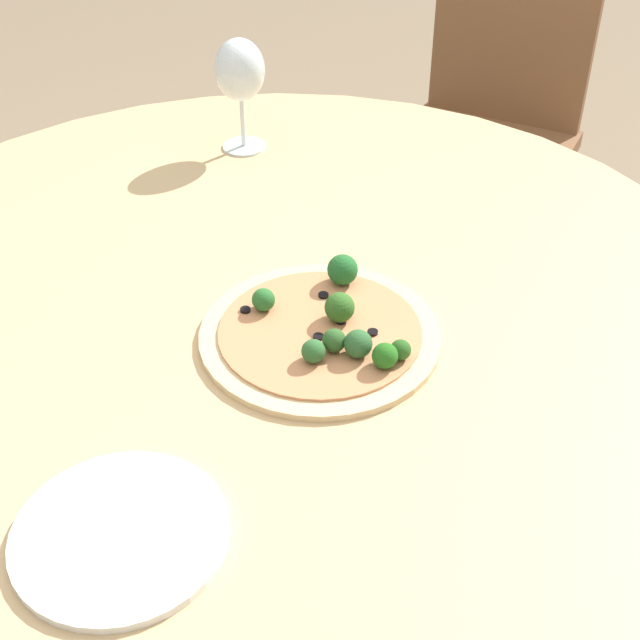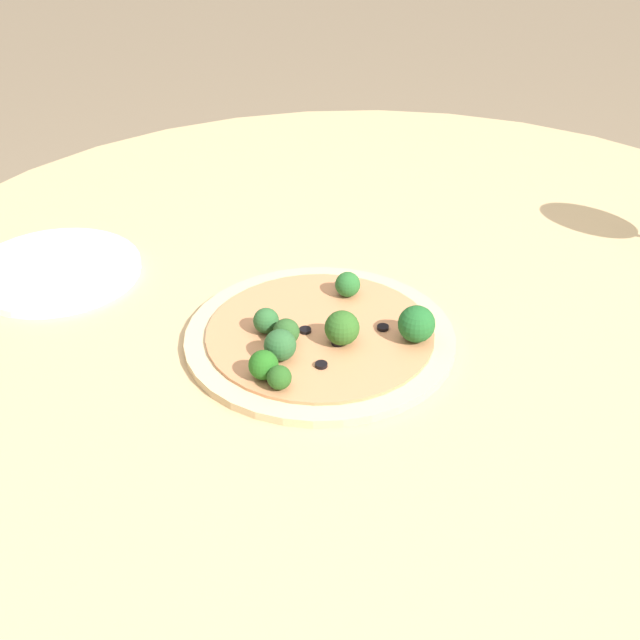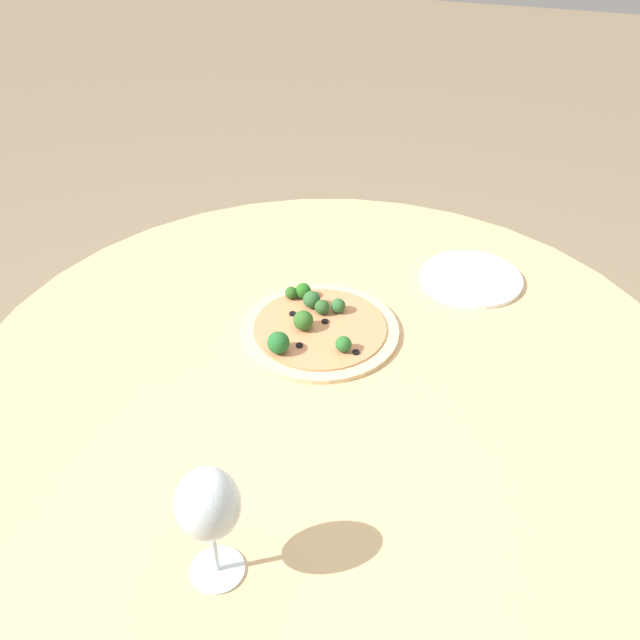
# 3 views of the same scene
# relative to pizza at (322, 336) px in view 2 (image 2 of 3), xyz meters

# --- Properties ---
(dining_table) EXTENTS (1.38, 1.38, 0.70)m
(dining_table) POSITION_rel_pizza_xyz_m (0.06, -0.10, -0.06)
(dining_table) COLOR tan
(dining_table) RESTS_ON ground_plane
(pizza) EXTENTS (0.32, 0.32, 0.06)m
(pizza) POSITION_rel_pizza_xyz_m (0.00, 0.00, 0.00)
(pizza) COLOR #DBBC89
(pizza) RESTS_ON dining_table
(plate_near) EXTENTS (0.22, 0.22, 0.01)m
(plate_near) POSITION_rel_pizza_xyz_m (0.27, 0.28, -0.01)
(plate_near) COLOR white
(plate_near) RESTS_ON dining_table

